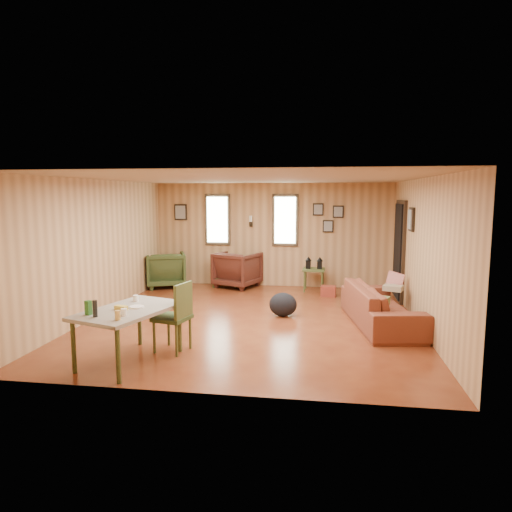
{
  "coord_description": "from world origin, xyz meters",
  "views": [
    {
      "loc": [
        1.19,
        -7.55,
        2.13
      ],
      "look_at": [
        0.0,
        0.4,
        1.05
      ],
      "focal_mm": 32.0,
      "sensor_mm": 36.0,
      "label": 1
    }
  ],
  "objects_px": {
    "end_table": "(224,268)",
    "side_table": "(314,268)",
    "recliner_brown": "(237,268)",
    "sofa": "(381,299)",
    "dining_table": "(128,314)",
    "recliner_green": "(166,268)"
  },
  "relations": [
    {
      "from": "recliner_green",
      "to": "end_table",
      "type": "xyz_separation_m",
      "value": [
        1.33,
        0.31,
        -0.02
      ]
    },
    {
      "from": "recliner_brown",
      "to": "side_table",
      "type": "distance_m",
      "value": 1.77
    },
    {
      "from": "sofa",
      "to": "recliner_brown",
      "type": "xyz_separation_m",
      "value": [
        -2.92,
        2.71,
        0.02
      ]
    },
    {
      "from": "recliner_brown",
      "to": "side_table",
      "type": "height_order",
      "value": "recliner_brown"
    },
    {
      "from": "sofa",
      "to": "side_table",
      "type": "xyz_separation_m",
      "value": [
        -1.15,
        2.54,
        0.09
      ]
    },
    {
      "from": "sofa",
      "to": "dining_table",
      "type": "bearing_deg",
      "value": 113.63
    },
    {
      "from": "recliner_green",
      "to": "dining_table",
      "type": "relative_size",
      "value": 0.57
    },
    {
      "from": "side_table",
      "to": "end_table",
      "type": "bearing_deg",
      "value": 172.81
    },
    {
      "from": "recliner_green",
      "to": "sofa",
      "type": "bearing_deg",
      "value": 129.64
    },
    {
      "from": "end_table",
      "to": "dining_table",
      "type": "relative_size",
      "value": 0.49
    },
    {
      "from": "recliner_green",
      "to": "end_table",
      "type": "bearing_deg",
      "value": 171.48
    },
    {
      "from": "sofa",
      "to": "recliner_green",
      "type": "bearing_deg",
      "value": 51.91
    },
    {
      "from": "dining_table",
      "to": "end_table",
      "type": "bearing_deg",
      "value": 105.81
    },
    {
      "from": "recliner_brown",
      "to": "dining_table",
      "type": "distance_m",
      "value": 4.95
    },
    {
      "from": "sofa",
      "to": "side_table",
      "type": "height_order",
      "value": "sofa"
    },
    {
      "from": "recliner_green",
      "to": "end_table",
      "type": "height_order",
      "value": "recliner_green"
    },
    {
      "from": "end_table",
      "to": "dining_table",
      "type": "xyz_separation_m",
      "value": [
        -0.14,
        -5.01,
        0.21
      ]
    },
    {
      "from": "recliner_brown",
      "to": "recliner_green",
      "type": "distance_m",
      "value": 1.67
    },
    {
      "from": "end_table",
      "to": "side_table",
      "type": "xyz_separation_m",
      "value": [
        2.09,
        -0.26,
        0.1
      ]
    },
    {
      "from": "sofa",
      "to": "dining_table",
      "type": "xyz_separation_m",
      "value": [
        -3.39,
        -2.21,
        0.2
      ]
    },
    {
      "from": "recliner_brown",
      "to": "side_table",
      "type": "bearing_deg",
      "value": -163.68
    },
    {
      "from": "end_table",
      "to": "side_table",
      "type": "height_order",
      "value": "side_table"
    }
  ]
}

